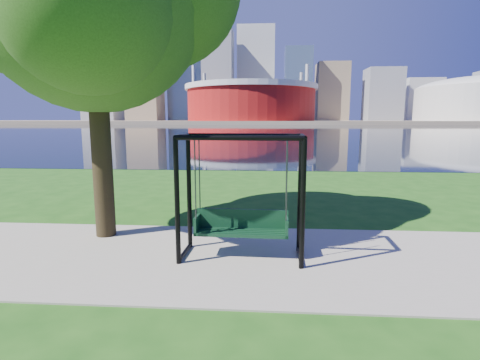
# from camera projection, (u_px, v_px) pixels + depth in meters

# --- Properties ---
(ground) EXTENTS (900.00, 900.00, 0.00)m
(ground) POSITION_uv_depth(u_px,v_px,m) (239.00, 250.00, 7.66)
(ground) COLOR #1E5114
(ground) RESTS_ON ground
(path) EXTENTS (120.00, 4.00, 0.03)m
(path) POSITION_uv_depth(u_px,v_px,m) (237.00, 258.00, 7.17)
(path) COLOR #9E937F
(path) RESTS_ON ground
(river) EXTENTS (900.00, 180.00, 0.02)m
(river) POSITION_uv_depth(u_px,v_px,m) (265.00, 129.00, 108.10)
(river) COLOR black
(river) RESTS_ON ground
(far_bank) EXTENTS (900.00, 228.00, 2.00)m
(far_bank) POSITION_uv_depth(u_px,v_px,m) (267.00, 122.00, 308.81)
(far_bank) COLOR #937F60
(far_bank) RESTS_ON ground
(stadium) EXTENTS (83.00, 83.00, 32.00)m
(stadium) POSITION_uv_depth(u_px,v_px,m) (251.00, 101.00, 237.51)
(stadium) COLOR maroon
(stadium) RESTS_ON far_bank
(skyline) EXTENTS (392.00, 66.00, 96.50)m
(skyline) POSITION_uv_depth(u_px,v_px,m) (262.00, 80.00, 316.75)
(skyline) COLOR gray
(skyline) RESTS_ON far_bank
(swing) EXTENTS (2.35, 1.07, 2.37)m
(swing) POSITION_uv_depth(u_px,v_px,m) (242.00, 199.00, 7.05)
(swing) COLOR black
(swing) RESTS_ON ground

